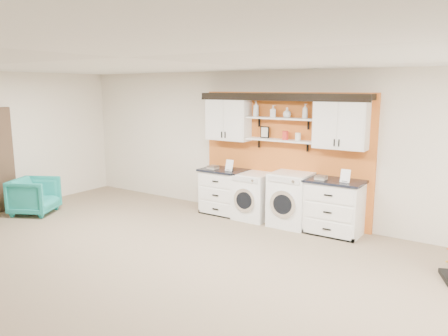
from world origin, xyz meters
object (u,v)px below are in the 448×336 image
Objects in this scene: base_cabinet_left at (224,191)px; armchair at (34,196)px; dryer at (291,199)px; base_cabinet_right at (334,207)px; washer at (253,196)px.

base_cabinet_left is 1.16× the size of armchair.
dryer reaches higher than base_cabinet_left.
base_cabinet_left is at bearing 180.00° from base_cabinet_right.
dryer is 5.05m from armchair.
base_cabinet_right reaches higher than washer.
base_cabinet_left is 1.03× the size of washer.
dryer is 1.24× the size of armchair.
dryer is (0.78, -0.00, 0.04)m from washer.
washer is at bearing -179.88° from base_cabinet_right.
base_cabinet_right reaches higher than base_cabinet_left.
base_cabinet_left reaches higher than armchair.
base_cabinet_left is 3.78m from armchair.
dryer is (-0.81, -0.00, 0.02)m from base_cabinet_right.
base_cabinet_right is 5.79m from armchair.
armchair is at bearing -145.68° from base_cabinet_left.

